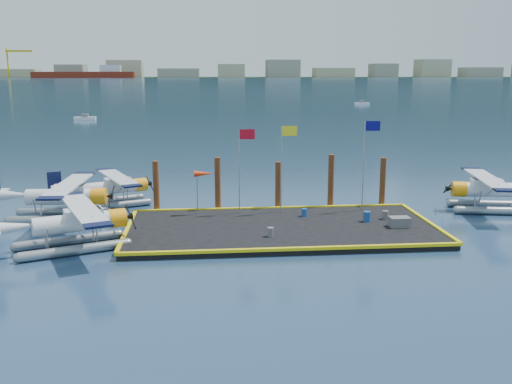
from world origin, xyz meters
The scene contains 22 objects.
ground centered at (0.00, 0.00, 0.00)m, with size 4000.00×4000.00×0.00m, color navy.
dock centered at (0.00, 0.00, 0.20)m, with size 20.00×10.00×0.40m, color black.
dock_bumpers centered at (0.00, 0.00, 0.49)m, with size 20.25×10.25×0.18m, color yellow, non-canonical shape.
far_backdrop centered at (239.91, 1737.52, 9.45)m, with size 3050.00×2050.00×810.00m.
seaplane_a centered at (-12.54, -2.55, 1.46)m, with size 8.75×9.26×3.35m.
seaplane_b centered at (-14.88, 4.48, 1.52)m, with size 8.88×9.78×3.48m.
seaplane_c centered at (-12.05, 8.51, 1.34)m, with size 8.04×8.48×3.09m.
seaplane_d centered at (16.51, 4.08, 1.48)m, with size 8.84×9.63×3.41m.
drum_2 centered at (5.93, 0.56, 0.74)m, with size 0.49×0.49×0.69m, color navy.
drum_3 centered at (-1.01, -2.39, 0.69)m, with size 0.41×0.41×0.57m, color #59595E.
drum_4 centered at (7.37, 1.05, 0.69)m, with size 0.41×0.41×0.58m, color #59595E.
drum_5 centered at (1.95, 2.32, 0.68)m, with size 0.39×0.39×0.56m, color navy.
crate centered at (7.66, -0.97, 0.73)m, with size 1.31×0.87×0.65m, color #59595E.
flagpole_red centered at (-2.29, 3.80, 4.40)m, with size 1.14×0.08×6.00m.
flagpole_yellow centered at (0.70, 3.80, 4.51)m, with size 1.14×0.08×6.20m.
flagpole_blue centered at (6.70, 3.80, 4.69)m, with size 1.14×0.08×6.50m.
windsock centered at (-5.03, 3.80, 3.23)m, with size 1.40×0.44×3.12m.
piling_0 centered at (-8.50, 5.40, 2.00)m, with size 0.44×0.44×4.00m, color #462A14.
piling_1 centered at (-4.00, 5.40, 2.10)m, with size 0.44×0.44×4.20m, color #462A14.
piling_2 centered at (0.50, 5.40, 1.90)m, with size 0.44×0.44×3.80m, color #462A14.
piling_3 centered at (4.50, 5.40, 2.15)m, with size 0.44×0.44×4.30m, color #462A14.
piling_4 centered at (8.50, 5.40, 2.00)m, with size 0.44×0.44×4.00m, color #462A14.
Camera 1 is at (-5.11, -35.91, 10.40)m, focal length 40.00 mm.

